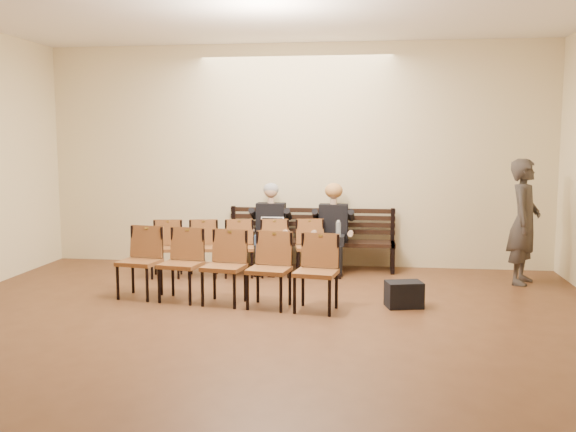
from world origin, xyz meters
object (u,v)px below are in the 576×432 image
laptop (271,235)px  water_bottle (338,237)px  seated_woman (333,231)px  chair_row_back (224,267)px  seated_man (270,228)px  bench (310,255)px  bag (404,294)px  passerby (525,212)px  chair_row_front (239,248)px

laptop → water_bottle: (1.02, -0.08, -0.00)m
seated_woman → chair_row_back: (-1.20, -2.13, -0.18)m
laptop → seated_man: bearing=92.7°
water_bottle → chair_row_back: bearing=-125.2°
laptop → chair_row_back: 1.94m
laptop → water_bottle: laptop is taller
seated_man → chair_row_back: seated_man is taller
seated_woman → seated_man: bearing=180.0°
laptop → bench: bearing=21.7°
bag → passerby: (1.70, 1.52, 0.85)m
seated_woman → chair_row_front: seated_woman is taller
seated_man → chair_row_front: size_ratio=0.51×
seated_man → chair_row_back: bearing=-96.1°
seated_man → laptop: size_ratio=3.72×
seated_man → water_bottle: 1.11m
water_bottle → chair_row_front: (-1.45, -0.23, -0.16)m
seated_man → bag: seated_man is taller
chair_row_front → chair_row_back: 1.61m
bag → chair_row_back: 2.20m
passerby → chair_row_front: size_ratio=0.79×
passerby → water_bottle: bearing=108.9°
seated_man → seated_woman: bearing=0.0°
seated_woman → water_bottle: (0.10, -0.30, -0.06)m
seated_woman → laptop: seated_woman is taller
chair_row_back → water_bottle: bearing=63.7°
chair_row_back → seated_woman: bearing=69.6°
passerby → bag: bearing=154.7°
seated_woman → laptop: (-0.93, -0.22, -0.05)m
chair_row_back → passerby: bearing=32.0°
laptop → passerby: size_ratio=0.18×
laptop → chair_row_front: 0.55m
laptop → bag: 2.64m
laptop → water_bottle: size_ratio=1.42×
water_bottle → bag: bearing=-62.4°
seated_woman → bag: bearing=-63.8°
laptop → water_bottle: bearing=-13.5°
bench → seated_man: size_ratio=1.98×
bench → passerby: size_ratio=1.29×
water_bottle → chair_row_back: size_ratio=0.09×
chair_row_back → bench: bearing=78.5°
seated_man → passerby: size_ratio=0.65×
bench → chair_row_front: size_ratio=1.02×
seated_woman → laptop: bearing=-166.8°
seated_man → laptop: (0.04, -0.22, -0.08)m
water_bottle → bag: size_ratio=0.59×
seated_woman → passerby: passerby is taller
seated_woman → bag: seated_woman is taller
water_bottle → chair_row_front: bearing=-170.9°
chair_row_front → bag: bearing=-42.5°
seated_man → chair_row_front: (-0.38, -0.53, -0.24)m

